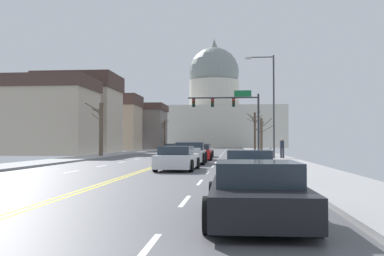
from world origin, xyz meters
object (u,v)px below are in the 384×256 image
Objects in this scene: street_lamp_right at (270,97)px; sedan_oncoming_02 at (179,147)px; sedan_near_00 at (202,151)px; sedan_oncoming_00 at (182,149)px; pedestrian_00 at (282,147)px; sedan_near_03 at (177,159)px; sedan_oncoming_01 at (170,147)px; signal_gantry at (233,108)px; sedan_near_04 at (249,168)px; pickup_truck_near_02 at (189,154)px; sedan_near_05 at (257,193)px; sedan_near_01 at (200,153)px; bicycle_parked at (270,153)px.

street_lamp_right is 46.04m from sedan_oncoming_02.
sedan_near_00 is 14.27m from sedan_oncoming_00.
pedestrian_00 is (14.18, -43.10, 0.52)m from sedan_oncoming_02.
sedan_oncoming_01 is at bearing 98.58° from sedan_near_03.
signal_gantry reaches higher than sedan_near_04.
pickup_truck_near_02 is 1.22× the size of sedan_oncoming_02.
signal_gantry is at bearing 83.04° from sedan_near_03.
sedan_near_00 is 34.93m from sedan_near_05.
sedan_near_04 is (3.63, -14.31, -0.09)m from pickup_truck_near_02.
street_lamp_right is 1.88× the size of sedan_near_03.
sedan_near_01 is at bearing 96.58° from sedan_near_05.
sedan_near_00 reaches higher than sedan_oncoming_00.
street_lamp_right is at bearing 65.61° from sedan_near_03.
pickup_truck_near_02 is at bearing -82.14° from sedan_oncoming_02.
sedan_near_00 is (-3.07, -5.01, -4.63)m from signal_gantry.
sedan_oncoming_02 reaches higher than sedan_oncoming_01.
street_lamp_right is at bearing -46.64° from sedan_near_00.
sedan_near_04 is at bearing 88.92° from sedan_near_05.
sedan_near_00 reaches higher than sedan_near_03.
sedan_near_03 is at bearing 103.21° from sedan_near_05.
sedan_near_04 is 0.95× the size of sedan_oncoming_00.
sedan_near_00 is 20.03m from sedan_near_03.
sedan_near_03 is at bearing -114.39° from street_lamp_right.
signal_gantry is 1.76× the size of sedan_near_00.
bicycle_parked is (2.73, 23.02, -0.10)m from sedan_near_04.
sedan_near_05 is (3.46, -14.72, -0.07)m from sedan_near_03.
sedan_near_03 is 1.08× the size of sedan_near_04.
sedan_near_00 is at bearing 89.89° from pickup_truck_near_02.
signal_gantry is at bearing 80.27° from pickup_truck_near_02.
sedan_near_03 is at bearing -83.06° from sedan_oncoming_02.
signal_gantry is 11.92m from street_lamp_right.
street_lamp_right is at bearing -68.49° from sedan_oncoming_01.
bicycle_parked is (13.32, -41.68, -0.08)m from sedan_oncoming_02.
sedan_oncoming_02 is at bearing 107.24° from signal_gantry.
pickup_truck_near_02 reaches higher than sedan_oncoming_01.
sedan_oncoming_00 is at bearing -82.05° from sedan_oncoming_02.
sedan_near_03 is 34.02m from sedan_oncoming_00.
sedan_near_00 is (-6.14, 6.51, -4.63)m from street_lamp_right.
sedan_near_01 is at bearing -87.74° from sedan_near_00.
sedan_near_01 is 7.08m from pedestrian_00.
sedan_near_05 is 2.49× the size of bicycle_parked.
sedan_oncoming_02 reaches higher than bicycle_parked.
bicycle_parked is (13.44, -31.39, -0.07)m from sedan_oncoming_01.
sedan_oncoming_02 is at bearing 108.22° from pedestrian_00.
sedan_oncoming_01 is at bearing 99.69° from sedan_near_05.
sedan_oncoming_00 is (-9.83, 20.29, -4.67)m from street_lamp_right.
signal_gantry is 1.71× the size of sedan_near_03.
sedan_near_00 is 7.16m from sedan_near_01.
pedestrian_00 is at bearing 80.55° from sedan_near_04.
pedestrian_00 reaches higher than sedan_near_03.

